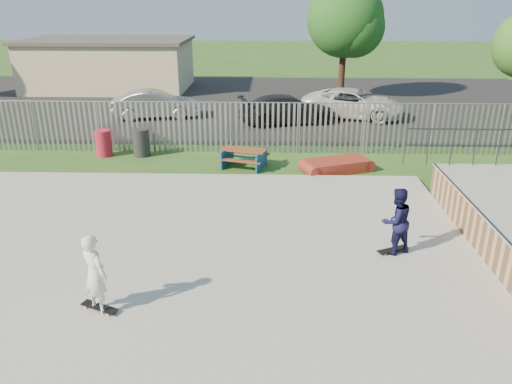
{
  "coord_description": "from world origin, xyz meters",
  "views": [
    {
      "loc": [
        2.56,
        -9.97,
        5.87
      ],
      "look_at": [
        2.19,
        2.0,
        1.1
      ],
      "focal_mm": 35.0,
      "sensor_mm": 36.0,
      "label": 1
    }
  ],
  "objects_px": {
    "trash_bin_red": "(104,143)",
    "funbox": "(337,166)",
    "car_silver": "(155,104)",
    "picnic_table": "(244,158)",
    "tree_mid": "(345,19)",
    "skater_navy": "(396,221)",
    "skater_white": "(95,274)",
    "trash_bin_grey": "(141,142)",
    "car_dark": "(287,109)",
    "car_white": "(353,103)"
  },
  "relations": [
    {
      "from": "trash_bin_red",
      "to": "funbox",
      "type": "bearing_deg",
      "value": -10.06
    },
    {
      "from": "trash_bin_red",
      "to": "car_silver",
      "type": "xyz_separation_m",
      "value": [
        0.64,
        6.31,
        0.2
      ]
    },
    {
      "from": "picnic_table",
      "to": "tree_mid",
      "type": "xyz_separation_m",
      "value": [
        5.12,
        12.95,
        4.18
      ]
    },
    {
      "from": "skater_navy",
      "to": "skater_white",
      "type": "relative_size",
      "value": 1.0
    },
    {
      "from": "trash_bin_red",
      "to": "trash_bin_grey",
      "type": "xyz_separation_m",
      "value": [
        1.45,
        0.06,
        0.02
      ]
    },
    {
      "from": "car_dark",
      "to": "car_white",
      "type": "xyz_separation_m",
      "value": [
        3.37,
        1.3,
        0.04
      ]
    },
    {
      "from": "funbox",
      "to": "trash_bin_red",
      "type": "distance_m",
      "value": 8.94
    },
    {
      "from": "trash_bin_red",
      "to": "skater_navy",
      "type": "xyz_separation_m",
      "value": [
        9.39,
        -7.78,
        0.46
      ]
    },
    {
      "from": "skater_navy",
      "to": "tree_mid",
      "type": "bearing_deg",
      "value": -119.01
    },
    {
      "from": "trash_bin_grey",
      "to": "skater_white",
      "type": "xyz_separation_m",
      "value": [
        1.71,
        -10.37,
        0.43
      ]
    },
    {
      "from": "car_dark",
      "to": "tree_mid",
      "type": "bearing_deg",
      "value": -41.91
    },
    {
      "from": "picnic_table",
      "to": "funbox",
      "type": "relative_size",
      "value": 0.81
    },
    {
      "from": "funbox",
      "to": "car_silver",
      "type": "bearing_deg",
      "value": 114.7
    },
    {
      "from": "picnic_table",
      "to": "car_silver",
      "type": "height_order",
      "value": "car_silver"
    },
    {
      "from": "tree_mid",
      "to": "trash_bin_grey",
      "type": "bearing_deg",
      "value": -127.99
    },
    {
      "from": "funbox",
      "to": "trash_bin_grey",
      "type": "distance_m",
      "value": 7.53
    },
    {
      "from": "trash_bin_red",
      "to": "car_white",
      "type": "distance_m",
      "value": 12.55
    },
    {
      "from": "funbox",
      "to": "skater_white",
      "type": "relative_size",
      "value": 1.44
    },
    {
      "from": "trash_bin_grey",
      "to": "car_white",
      "type": "xyz_separation_m",
      "value": [
        9.14,
        6.68,
        0.2
      ]
    },
    {
      "from": "picnic_table",
      "to": "tree_mid",
      "type": "relative_size",
      "value": 0.28
    },
    {
      "from": "car_silver",
      "to": "skater_navy",
      "type": "relative_size",
      "value": 2.58
    },
    {
      "from": "car_white",
      "to": "tree_mid",
      "type": "distance_m",
      "value": 6.32
    },
    {
      "from": "picnic_table",
      "to": "car_white",
      "type": "distance_m",
      "value": 9.41
    },
    {
      "from": "trash_bin_grey",
      "to": "tree_mid",
      "type": "xyz_separation_m",
      "value": [
        9.16,
        11.73,
        4.0
      ]
    },
    {
      "from": "tree_mid",
      "to": "skater_navy",
      "type": "height_order",
      "value": "tree_mid"
    },
    {
      "from": "tree_mid",
      "to": "skater_white",
      "type": "bearing_deg",
      "value": -108.64
    },
    {
      "from": "trash_bin_red",
      "to": "trash_bin_grey",
      "type": "height_order",
      "value": "trash_bin_grey"
    },
    {
      "from": "tree_mid",
      "to": "car_silver",
      "type": "bearing_deg",
      "value": -151.2
    },
    {
      "from": "trash_bin_red",
      "to": "skater_navy",
      "type": "height_order",
      "value": "skater_navy"
    },
    {
      "from": "car_white",
      "to": "tree_mid",
      "type": "xyz_separation_m",
      "value": [
        0.03,
        5.05,
        3.8
      ]
    },
    {
      "from": "car_silver",
      "to": "car_dark",
      "type": "xyz_separation_m",
      "value": [
        6.58,
        -0.87,
        -0.02
      ]
    },
    {
      "from": "car_silver",
      "to": "car_white",
      "type": "bearing_deg",
      "value": -98.61
    },
    {
      "from": "trash_bin_grey",
      "to": "skater_white",
      "type": "relative_size",
      "value": 0.65
    },
    {
      "from": "car_silver",
      "to": "car_white",
      "type": "distance_m",
      "value": 9.96
    },
    {
      "from": "funbox",
      "to": "tree_mid",
      "type": "relative_size",
      "value": 0.35
    },
    {
      "from": "picnic_table",
      "to": "car_dark",
      "type": "xyz_separation_m",
      "value": [
        1.73,
        6.6,
        0.35
      ]
    },
    {
      "from": "funbox",
      "to": "skater_navy",
      "type": "bearing_deg",
      "value": -105.97
    },
    {
      "from": "car_silver",
      "to": "skater_white",
      "type": "bearing_deg",
      "value": 177.54
    },
    {
      "from": "picnic_table",
      "to": "skater_white",
      "type": "xyz_separation_m",
      "value": [
        -2.34,
        -9.15,
        0.62
      ]
    },
    {
      "from": "funbox",
      "to": "trash_bin_grey",
      "type": "xyz_separation_m",
      "value": [
        -7.35,
        1.62,
        0.32
      ]
    },
    {
      "from": "trash_bin_grey",
      "to": "skater_navy",
      "type": "xyz_separation_m",
      "value": [
        7.93,
        -7.84,
        0.43
      ]
    },
    {
      "from": "skater_white",
      "to": "car_silver",
      "type": "bearing_deg",
      "value": -47.14
    },
    {
      "from": "picnic_table",
      "to": "skater_navy",
      "type": "relative_size",
      "value": 1.17
    },
    {
      "from": "trash_bin_red",
      "to": "trash_bin_grey",
      "type": "bearing_deg",
      "value": 2.24
    },
    {
      "from": "funbox",
      "to": "skater_navy",
      "type": "height_order",
      "value": "skater_navy"
    },
    {
      "from": "trash_bin_grey",
      "to": "car_silver",
      "type": "bearing_deg",
      "value": 97.39
    },
    {
      "from": "trash_bin_grey",
      "to": "car_dark",
      "type": "xyz_separation_m",
      "value": [
        5.77,
        5.38,
        0.16
      ]
    },
    {
      "from": "trash_bin_red",
      "to": "tree_mid",
      "type": "distance_m",
      "value": 16.37
    },
    {
      "from": "picnic_table",
      "to": "trash_bin_grey",
      "type": "bearing_deg",
      "value": 179.63
    },
    {
      "from": "funbox",
      "to": "skater_white",
      "type": "bearing_deg",
      "value": -144.12
    }
  ]
}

